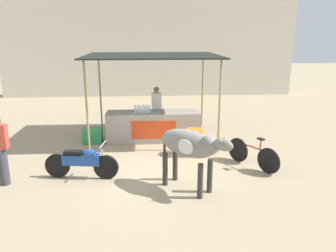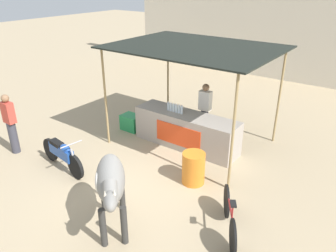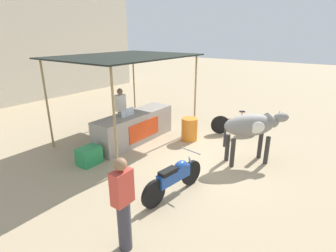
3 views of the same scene
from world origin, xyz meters
name	(u,v)px [view 2 (image 2 of 3)]	position (x,y,z in m)	size (l,w,h in m)	color
ground_plane	(134,182)	(0.00, 0.00, 0.00)	(60.00, 60.00, 0.00)	tan
building_wall_far	(292,11)	(0.00, 10.36, 2.99)	(16.00, 0.50, 5.99)	beige
stall_counter	(186,130)	(0.00, 2.20, 0.48)	(3.00, 0.82, 0.96)	#9E9389
stall_awning	(194,50)	(0.00, 2.50, 2.63)	(4.20, 3.20, 2.74)	black
water_bottle_row	(175,108)	(-0.35, 2.15, 1.07)	(0.52, 0.07, 0.25)	silver
vendor_behind_counter	(205,111)	(0.14, 2.95, 0.85)	(0.34, 0.22, 1.65)	#383842
cooler_box	(131,122)	(-1.95, 2.10, 0.24)	(0.60, 0.44, 0.48)	#268C4C
water_barrel	(193,168)	(1.12, 0.80, 0.38)	(0.53, 0.53, 0.76)	orange
cow	(110,182)	(0.71, -1.37, 1.03)	(1.56, 1.53, 1.44)	gray
motorcycle_parked	(62,154)	(-1.78, -0.60, 0.43)	(1.79, 0.55, 0.90)	black
bicycle_leaning	(230,218)	(2.53, -0.21, 0.35)	(0.93, 1.42, 0.85)	black
passerby_on_street	(11,123)	(-3.53, -0.82, 0.85)	(0.34, 0.22, 1.65)	#383842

